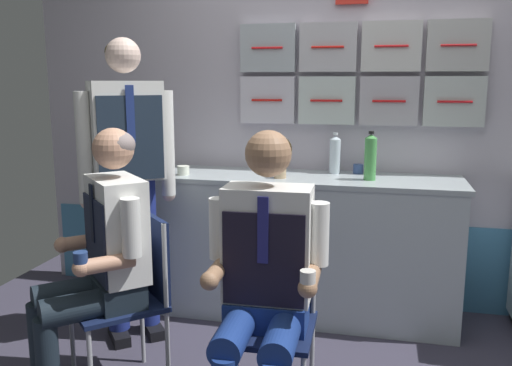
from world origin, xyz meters
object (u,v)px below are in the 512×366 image
crew_member_left (100,252)px  coffee_cup_spare (280,170)px  folding_chair_left (136,283)px  crew_member_standing (128,164)px  water_bottle_short (335,154)px  folding_chair_right (271,301)px  crew_member_right (264,272)px

crew_member_left → coffee_cup_spare: size_ratio=14.35×
folding_chair_left → crew_member_standing: crew_member_standing is taller
water_bottle_short → coffee_cup_spare: 0.40m
folding_chair_left → folding_chair_right: size_ratio=1.00×
folding_chair_right → crew_member_standing: bearing=150.2°
folding_chair_left → crew_member_standing: size_ratio=0.50×
folding_chair_left → crew_member_left: (-0.11, -0.11, 0.18)m
folding_chair_left → crew_member_right: bearing=-17.9°
folding_chair_right → coffee_cup_spare: coffee_cup_spare is taller
crew_member_left → coffee_cup_spare: (0.65, 1.03, 0.24)m
water_bottle_short → folding_chair_left: bearing=-125.8°
water_bottle_short → coffee_cup_spare: size_ratio=2.94×
coffee_cup_spare → folding_chair_right: bearing=-81.4°
crew_member_standing → coffee_cup_spare: (0.78, 0.45, -0.08)m
coffee_cup_spare → crew_member_standing: bearing=-150.3°
crew_member_standing → crew_member_left: bearing=-76.9°
coffee_cup_spare → folding_chair_left: bearing=-120.2°
crew_member_left → crew_member_standing: 0.68m
crew_member_right → crew_member_standing: crew_member_standing is taller
folding_chair_left → coffee_cup_spare: size_ratio=9.55×
crew_member_left → crew_member_standing: bearing=103.1°
folding_chair_right → crew_member_right: size_ratio=0.66×
crew_member_right → coffee_cup_spare: size_ratio=14.49×
crew_member_left → crew_member_right: size_ratio=0.99×
folding_chair_left → coffee_cup_spare: coffee_cup_spare is taller
folding_chair_left → folding_chair_right: same height
crew_member_left → folding_chair_right: size_ratio=1.50×
crew_member_left → folding_chair_right: bearing=3.5°
folding_chair_right → coffee_cup_spare: (-0.15, 0.98, 0.42)m
folding_chair_left → crew_member_left: crew_member_left is taller
crew_member_standing → folding_chair_right: bearing=-29.8°
folding_chair_right → crew_member_right: 0.25m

